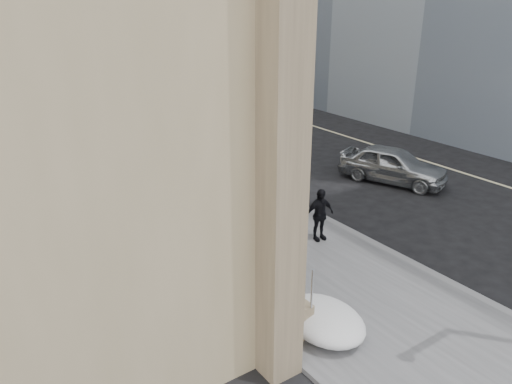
# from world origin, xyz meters

# --- Properties ---
(ground) EXTENTS (140.00, 140.00, 0.00)m
(ground) POSITION_xyz_m (0.00, 0.00, 0.00)
(ground) COLOR black
(ground) RESTS_ON ground
(sidewalk) EXTENTS (5.00, 80.00, 0.12)m
(sidewalk) POSITION_xyz_m (0.00, 10.00, 0.06)
(sidewalk) COLOR #4A4A4C
(sidewalk) RESTS_ON ground
(curb) EXTENTS (0.24, 80.00, 0.12)m
(curb) POSITION_xyz_m (2.62, 10.00, 0.06)
(curb) COLOR slate
(curb) RESTS_ON ground
(lane_line) EXTENTS (0.15, 70.00, 0.01)m
(lane_line) POSITION_xyz_m (10.50, 10.00, 0.01)
(lane_line) COLOR #BFB78C
(lane_line) RESTS_ON ground
(far_podium) EXTENTS (2.00, 80.00, 4.00)m
(far_podium) POSITION_xyz_m (15.50, 10.00, 2.00)
(far_podium) COLOR #716149
(far_podium) RESTS_ON ground
(streetlight_mid) EXTENTS (1.71, 0.24, 8.00)m
(streetlight_mid) POSITION_xyz_m (2.74, 14.00, 4.58)
(streetlight_mid) COLOR #2D2D30
(streetlight_mid) RESTS_ON ground
(streetlight_far) EXTENTS (1.71, 0.24, 8.00)m
(streetlight_far) POSITION_xyz_m (2.74, 34.00, 4.58)
(streetlight_far) COLOR #2D2D30
(streetlight_far) RESTS_ON ground
(traffic_signal) EXTENTS (4.10, 0.22, 6.00)m
(traffic_signal) POSITION_xyz_m (2.07, 22.00, 4.00)
(traffic_signal) COLOR #2D2D30
(traffic_signal) RESTS_ON ground
(snow_bank) EXTENTS (1.70, 18.10, 0.76)m
(snow_bank) POSITION_xyz_m (-1.42, 8.11, 0.47)
(snow_bank) COLOR silver
(snow_bank) RESTS_ON sidewalk
(mounted_horse_left) EXTENTS (1.68, 2.60, 2.68)m
(mounted_horse_left) POSITION_xyz_m (-0.58, 5.88, 1.20)
(mounted_horse_left) COLOR #4C2A17
(mounted_horse_left) RESTS_ON sidewalk
(mounted_horse_right) EXTENTS (2.08, 2.23, 2.68)m
(mounted_horse_right) POSITION_xyz_m (1.99, 5.21, 1.25)
(mounted_horse_right) COLOR #401E12
(mounted_horse_right) RESTS_ON sidewalk
(pedestrian) EXTENTS (0.98, 0.52, 1.60)m
(pedestrian) POSITION_xyz_m (1.40, 1.41, 0.92)
(pedestrian) COLOR black
(pedestrian) RESTS_ON sidewalk
(car_silver) EXTENTS (3.06, 4.49, 1.42)m
(car_silver) POSITION_xyz_m (7.24, 3.72, 0.71)
(car_silver) COLOR #A8ACB0
(car_silver) RESTS_ON ground
(car_grey) EXTENTS (3.01, 5.08, 1.38)m
(car_grey) POSITION_xyz_m (11.10, 19.15, 0.69)
(car_grey) COLOR #5B5C63
(car_grey) RESTS_ON ground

